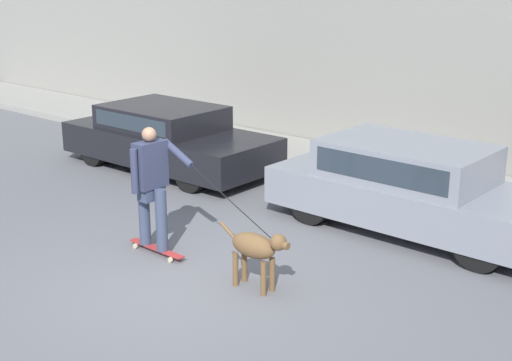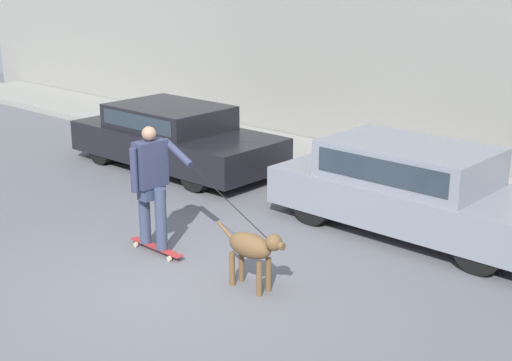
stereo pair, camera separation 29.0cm
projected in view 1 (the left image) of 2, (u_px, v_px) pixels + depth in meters
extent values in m
plane|color=slate|center=(172.00, 287.00, 8.63)|extent=(36.00, 36.00, 0.00)
cube|color=gray|center=(446.00, 30.00, 12.99)|extent=(32.00, 0.30, 5.22)
cube|color=gray|center=(406.00, 177.00, 12.84)|extent=(30.00, 2.07, 0.14)
cylinder|color=black|center=(249.00, 156.00, 13.31)|extent=(0.63, 0.20, 0.63)
cylinder|color=black|center=(191.00, 174.00, 12.17)|extent=(0.63, 0.20, 0.63)
cylinder|color=black|center=(153.00, 135.00, 14.92)|extent=(0.63, 0.20, 0.63)
cylinder|color=black|center=(94.00, 149.00, 13.79)|extent=(0.63, 0.20, 0.63)
cube|color=black|center=(169.00, 144.00, 13.50)|extent=(4.28, 1.80, 0.58)
cube|color=black|center=(162.00, 117.00, 13.46)|extent=(2.16, 1.61, 0.44)
cube|color=#28333D|center=(129.00, 123.00, 12.86)|extent=(1.90, 0.02, 0.28)
cylinder|color=black|center=(480.00, 246.00, 9.02)|extent=(0.67, 0.21, 0.67)
cylinder|color=black|center=(363.00, 181.00, 11.72)|extent=(0.67, 0.21, 0.67)
cylinder|color=black|center=(311.00, 202.00, 10.68)|extent=(0.67, 0.21, 0.67)
cube|color=gray|center=(414.00, 200.00, 10.33)|extent=(4.30, 1.72, 0.57)
cube|color=gray|center=(406.00, 161.00, 10.27)|extent=(2.37, 1.53, 0.53)
cube|color=#28333D|center=(379.00, 170.00, 9.72)|extent=(2.07, 0.03, 0.34)
cylinder|color=brown|center=(272.00, 274.00, 8.49)|extent=(0.07, 0.07, 0.42)
cylinder|color=brown|center=(263.00, 279.00, 8.37)|extent=(0.07, 0.07, 0.42)
cylinder|color=brown|center=(244.00, 265.00, 8.75)|extent=(0.07, 0.07, 0.42)
cylinder|color=brown|center=(236.00, 269.00, 8.63)|extent=(0.07, 0.07, 0.42)
ellipsoid|color=brown|center=(254.00, 246.00, 8.46)|extent=(0.62, 0.31, 0.30)
sphere|color=brown|center=(278.00, 242.00, 8.20)|extent=(0.20, 0.20, 0.20)
cylinder|color=brown|center=(284.00, 245.00, 8.15)|extent=(0.11, 0.09, 0.09)
cylinder|color=brown|center=(228.00, 231.00, 8.68)|extent=(0.25, 0.05, 0.19)
cylinder|color=beige|center=(179.00, 257.00, 9.46)|extent=(0.07, 0.03, 0.07)
cylinder|color=beige|center=(170.00, 260.00, 9.35)|extent=(0.07, 0.03, 0.07)
cylinder|color=beige|center=(144.00, 243.00, 9.92)|extent=(0.07, 0.03, 0.07)
cylinder|color=beige|center=(135.00, 246.00, 9.81)|extent=(0.07, 0.03, 0.07)
cube|color=#A82D2D|center=(156.00, 248.00, 9.62)|extent=(1.00, 0.15, 0.02)
cylinder|color=#38425B|center=(161.00, 220.00, 9.42)|extent=(0.15, 0.15, 0.85)
cylinder|color=#38425B|center=(144.00, 214.00, 9.64)|extent=(0.15, 0.15, 0.85)
cube|color=#38425B|center=(152.00, 193.00, 9.43)|extent=(0.20, 0.35, 0.17)
cube|color=#2D334C|center=(150.00, 165.00, 9.31)|extent=(0.23, 0.45, 0.62)
sphere|color=#997056|center=(149.00, 134.00, 9.20)|extent=(0.19, 0.19, 0.19)
cylinder|color=#2D334C|center=(134.00, 171.00, 9.13)|extent=(0.10, 0.10, 0.59)
cylinder|color=#2D334C|center=(178.00, 153.00, 9.27)|extent=(0.59, 0.16, 0.31)
cylinder|color=black|center=(233.00, 203.00, 8.66)|extent=(1.57, 0.19, 0.64)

